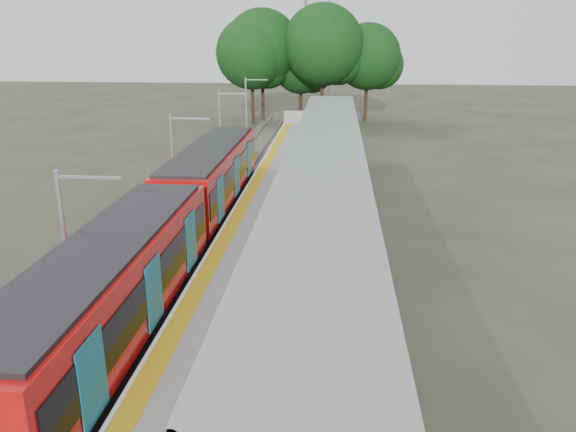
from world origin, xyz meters
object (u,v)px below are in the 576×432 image
object	(u,v)px
train	(175,217)
info_pillar_near	(273,361)
info_pillar_far	(302,190)
bench_mid	(348,241)
bench_far	(341,165)
litter_bin	(333,181)

from	to	relation	value
train	info_pillar_near	bearing A→B (deg)	-62.24
info_pillar_far	info_pillar_near	bearing A→B (deg)	-80.72
bench_mid	info_pillar_far	distance (m)	6.57
train	info_pillar_near	world-z (taller)	train
bench_far	info_pillar_near	xyz separation A→B (m)	(-1.75, -21.97, 0.19)
bench_mid	info_pillar_near	size ratio (longest dim) A/B	0.87
info_pillar_near	info_pillar_far	distance (m)	15.24
train	bench_mid	world-z (taller)	train
bench_mid	info_pillar_far	bearing A→B (deg)	92.96
info_pillar_far	litter_bin	world-z (taller)	info_pillar_far
info_pillar_near	bench_far	bearing A→B (deg)	64.22
train	bench_far	bearing A→B (deg)	60.57
bench_far	litter_bin	bearing A→B (deg)	-106.99
info_pillar_near	train	bearing A→B (deg)	96.54
train	info_pillar_near	size ratio (longest dim) A/B	15.94
bench_far	info_pillar_near	size ratio (longest dim) A/B	0.94
train	bench_mid	size ratio (longest dim) A/B	18.33
bench_mid	bench_far	world-z (taller)	bench_far
bench_mid	info_pillar_far	xyz separation A→B (m)	(-2.22, 6.18, 0.29)
litter_bin	bench_mid	bearing A→B (deg)	-85.82
bench_mid	info_pillar_near	distance (m)	9.28
info_pillar_near	bench_mid	bearing A→B (deg)	56.48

